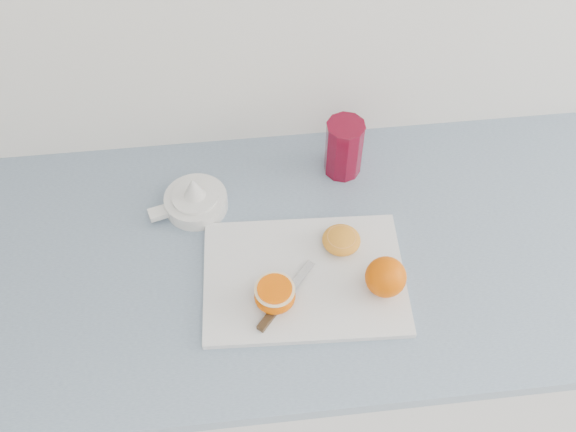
{
  "coord_description": "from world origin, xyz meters",
  "views": [
    {
      "loc": [
        -0.24,
        1.01,
        1.89
      ],
      "look_at": [
        -0.16,
        1.72,
        0.96
      ],
      "focal_mm": 40.0,
      "sensor_mm": 36.0,
      "label": 1
    }
  ],
  "objects": [
    {
      "name": "citrus_juicer",
      "position": [
        -0.33,
        1.82,
        0.91
      ],
      "size": [
        0.16,
        0.12,
        0.08
      ],
      "color": "white",
      "rests_on": "counter"
    },
    {
      "name": "counter",
      "position": [
        -0.13,
        1.7,
        0.45
      ],
      "size": [
        2.58,
        0.64,
        0.89
      ],
      "color": "silver",
      "rests_on": "ground"
    },
    {
      "name": "red_tumbler",
      "position": [
        -0.03,
        1.89,
        0.95
      ],
      "size": [
        0.08,
        0.08,
        0.13
      ],
      "color": "maroon",
      "rests_on": "counter"
    },
    {
      "name": "paring_knife",
      "position": [
        -0.2,
        1.57,
        0.91
      ],
      "size": [
        0.12,
        0.14,
        0.01
      ],
      "color": "#412E19",
      "rests_on": "cutting_board"
    },
    {
      "name": "squeezed_shell",
      "position": [
        -0.06,
        1.69,
        0.92
      ],
      "size": [
        0.07,
        0.07,
        0.03
      ],
      "color": "orange",
      "rests_on": "cutting_board"
    },
    {
      "name": "whole_orange",
      "position": [
        -0.0,
        1.59,
        0.94
      ],
      "size": [
        0.07,
        0.07,
        0.07
      ],
      "color": "#F64E00",
      "rests_on": "cutting_board"
    },
    {
      "name": "half_orange",
      "position": [
        -0.2,
        1.58,
        0.92
      ],
      "size": [
        0.07,
        0.07,
        0.05
      ],
      "color": "#F64E00",
      "rests_on": "cutting_board"
    },
    {
      "name": "cutting_board",
      "position": [
        -0.14,
        1.63,
        0.9
      ],
      "size": [
        0.38,
        0.28,
        0.01
      ],
      "primitive_type": "cube",
      "rotation": [
        0.0,
        0.0,
        -0.05
      ],
      "color": "silver",
      "rests_on": "counter"
    }
  ]
}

